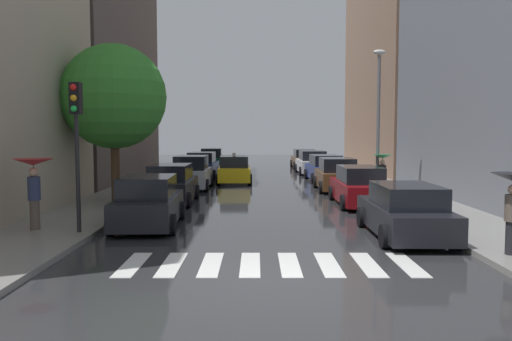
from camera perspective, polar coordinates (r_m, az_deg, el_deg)
ground_plane at (r=34.03m, az=0.63°, el=-0.86°), size 28.00×72.00×0.04m
sidewalk_left at (r=34.58m, az=-10.21°, el=-0.69°), size 3.00×72.00×0.15m
sidewalk_right at (r=34.70m, az=11.43°, el=-0.69°), size 3.00×72.00×0.15m
crosswalk_stripes at (r=11.87m, az=1.65°, el=-10.48°), size 6.75×2.20×0.01m
building_left_mid at (r=34.56m, az=-18.51°, el=14.38°), size 6.00×15.62×18.44m
building_right_mid at (r=41.64m, az=16.47°, el=15.36°), size 6.00×17.20×22.31m
parked_car_left_nearest at (r=16.57m, az=-11.88°, el=-3.63°), size 2.15×4.19×1.66m
parked_car_left_second at (r=22.05m, az=-9.40°, el=-1.62°), size 2.03×4.25×1.68m
parked_car_left_third at (r=27.54m, az=-7.13°, el=-0.33°), size 2.07×4.07×1.79m
parked_car_left_fourth at (r=34.20m, az=-5.97°, el=0.53°), size 2.14×4.44×1.72m
parked_car_left_fifth at (r=40.74m, az=-4.90°, el=1.16°), size 2.13×4.12×1.77m
parked_car_right_nearest at (r=15.34m, az=16.43°, el=-4.50°), size 2.10×4.65×1.55m
parked_car_right_second at (r=21.58m, az=11.56°, el=-1.82°), size 1.99×4.73×1.64m
parked_car_right_third at (r=26.71m, az=9.12°, el=-0.56°), size 2.13×4.22×1.72m
parked_car_right_fourth at (r=31.92m, az=7.81°, el=0.19°), size 2.22×4.83×1.64m
parked_car_right_fifth at (r=37.42m, az=6.38°, el=0.84°), size 2.24×4.74×1.71m
parked_car_right_sixth at (r=43.33m, az=5.51°, el=1.26°), size 2.13×4.65×1.62m
taxi_midroad at (r=30.79m, az=-2.37°, el=0.06°), size 2.20×4.67×1.81m
pedestrian_foreground at (r=25.07m, az=14.09°, el=0.54°), size 0.91×0.91×1.83m
pedestrian_by_kerb at (r=16.36m, az=-23.58°, el=-0.56°), size 1.16×1.16×2.11m
street_tree_left at (r=22.05m, az=-15.55°, el=7.96°), size 4.33×4.33×6.53m
traffic_light_left_corner at (r=15.41m, az=-19.43°, el=5.00°), size 0.30×0.42×4.30m
lamp_post_right at (r=25.18m, az=13.66°, el=6.56°), size 0.60×0.28×6.81m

